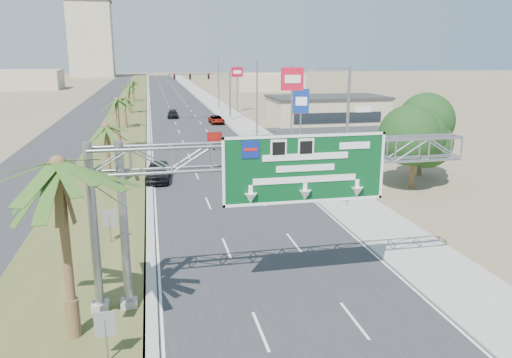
{
  "coord_description": "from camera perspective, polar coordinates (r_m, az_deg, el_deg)",
  "views": [
    {
      "loc": [
        -5.88,
        -10.44,
        10.78
      ],
      "look_at": [
        -0.44,
        15.21,
        4.2
      ],
      "focal_mm": 35.0,
      "sensor_mm": 36.0,
      "label": 1
    }
  ],
  "objects": [
    {
      "name": "sign_gantry",
      "position": [
        21.46,
        1.31,
        1.37
      ],
      "size": [
        16.75,
        1.24,
        7.5
      ],
      "color": "gray",
      "rests_on": "ground"
    },
    {
      "name": "car_mid_lane",
      "position": [
        59.98,
        -4.75,
        4.48
      ],
      "size": [
        2.16,
        5.14,
        1.65
      ],
      "primitive_type": "imported",
      "rotation": [
        0.0,
        0.0,
        -0.08
      ],
      "color": "maroon",
      "rests_on": "ground"
    },
    {
      "name": "oak_near",
      "position": [
        42.46,
        17.71,
        4.96
      ],
      "size": [
        4.5,
        4.5,
        6.8
      ],
      "color": "brown",
      "rests_on": "ground"
    },
    {
      "name": "signal_mast",
      "position": [
        83.36,
        -4.39,
        9.97
      ],
      "size": [
        10.28,
        0.71,
        8.0
      ],
      "color": "gray",
      "rests_on": "ground"
    },
    {
      "name": "car_left_lane",
      "position": [
        44.23,
        -11.17,
        0.86
      ],
      "size": [
        2.4,
        5.19,
        1.72
      ],
      "primitive_type": "imported",
      "rotation": [
        0.0,
        0.0,
        -0.07
      ],
      "color": "black",
      "rests_on": "ground"
    },
    {
      "name": "streetlight_far",
      "position": [
        99.51,
        -4.41,
        10.54
      ],
      "size": [
        3.27,
        0.44,
        10.0
      ],
      "color": "gray",
      "rests_on": "ground"
    },
    {
      "name": "sidewalk_right",
      "position": [
        121.77,
        -5.21,
        8.97
      ],
      "size": [
        4.0,
        300.0,
        0.1
      ],
      "primitive_type": "cube",
      "color": "#9E9B93",
      "rests_on": "ground"
    },
    {
      "name": "palm_near",
      "position": [
        19.13,
        -21.7,
        1.47
      ],
      "size": [
        5.7,
        5.7,
        8.35
      ],
      "color": "brown",
      "rests_on": "ground"
    },
    {
      "name": "streetlight_mid",
      "position": [
        64.11,
        -0.05,
        8.64
      ],
      "size": [
        3.27,
        0.44,
        10.0
      ],
      "color": "gray",
      "rests_on": "ground"
    },
    {
      "name": "palm_row_b",
      "position": [
        43.0,
        -16.77,
        5.63
      ],
      "size": [
        3.99,
        3.99,
        5.95
      ],
      "color": "brown",
      "rests_on": "ground"
    },
    {
      "name": "oak_far",
      "position": [
        47.48,
        18.45,
        4.93
      ],
      "size": [
        3.5,
        3.5,
        5.6
      ],
      "color": "brown",
      "rests_on": "ground"
    },
    {
      "name": "pole_sign_blue",
      "position": [
        62.56,
        5.16,
        8.65
      ],
      "size": [
        2.01,
        0.81,
        6.84
      ],
      "color": "gray",
      "rests_on": "ground"
    },
    {
      "name": "car_right_lane",
      "position": [
        80.11,
        -4.54,
        6.77
      ],
      "size": [
        2.24,
        4.66,
        1.28
      ],
      "primitive_type": "imported",
      "rotation": [
        0.0,
        0.0,
        0.03
      ],
      "color": "gray",
      "rests_on": "ground"
    },
    {
      "name": "median_signback_b",
      "position": [
        30.05,
        -16.41,
        -4.6
      ],
      "size": [
        0.75,
        0.08,
        2.08
      ],
      "color": "gray",
      "rests_on": "ground"
    },
    {
      "name": "streetlight_near",
      "position": [
        35.54,
        10.01,
        4.01
      ],
      "size": [
        3.27,
        0.44,
        10.0
      ],
      "color": "gray",
      "rests_on": "ground"
    },
    {
      "name": "road",
      "position": [
        121.06,
        -9.25,
        8.8
      ],
      "size": [
        12.0,
        300.0,
        0.02
      ],
      "primitive_type": "cube",
      "color": "#28282B",
      "rests_on": "ground"
    },
    {
      "name": "palm_row_f",
      "position": [
        120.65,
        -13.93,
        10.8
      ],
      "size": [
        3.99,
        3.99,
        5.75
      ],
      "color": "brown",
      "rests_on": "ground"
    },
    {
      "name": "palm_row_c",
      "position": [
        58.78,
        -15.64,
        8.58
      ],
      "size": [
        3.99,
        3.99,
        6.75
      ],
      "color": "brown",
      "rests_on": "ground"
    },
    {
      "name": "tower_distant",
      "position": [
        261.83,
        -18.33,
        14.87
      ],
      "size": [
        20.0,
        16.0,
        35.0
      ],
      "primitive_type": "cube",
      "color": "tan",
      "rests_on": "ground"
    },
    {
      "name": "opposing_road",
      "position": [
        121.43,
        -17.37,
        8.36
      ],
      "size": [
        8.0,
        300.0,
        0.02
      ],
      "primitive_type": "cube",
      "color": "#28282B",
      "rests_on": "ground"
    },
    {
      "name": "pole_sign_red_far",
      "position": [
        95.88,
        -2.17,
        11.7
      ],
      "size": [
        2.21,
        0.43,
        8.62
      ],
      "color": "gray",
      "rests_on": "ground"
    },
    {
      "name": "car_far",
      "position": [
        88.35,
        -9.49,
        7.31
      ],
      "size": [
        2.11,
        4.57,
        1.3
      ],
      "primitive_type": "imported",
      "rotation": [
        0.0,
        0.0,
        -0.07
      ],
      "color": "black",
      "rests_on": "ground"
    },
    {
      "name": "palm_row_d",
      "position": [
        76.79,
        -14.81,
        8.87
      ],
      "size": [
        3.99,
        3.99,
        5.45
      ],
      "color": "brown",
      "rests_on": "ground"
    },
    {
      "name": "median_signback_a",
      "position": [
        19.0,
        -16.82,
        -15.97
      ],
      "size": [
        0.75,
        0.08,
        2.08
      ],
      "color": "gray",
      "rests_on": "ground"
    },
    {
      "name": "store_building",
      "position": [
        81.84,
        8.09,
        7.79
      ],
      "size": [
        18.0,
        10.0,
        4.0
      ],
      "primitive_type": "cube",
      "color": "#C5B485",
      "rests_on": "ground"
    },
    {
      "name": "pole_sign_red_near",
      "position": [
        53.88,
        4.15,
        10.69
      ],
      "size": [
        2.42,
        0.53,
        9.62
      ],
      "color": "gray",
      "rests_on": "ground"
    },
    {
      "name": "building_distant_right",
      "position": [
        154.88,
        1.47,
        11.02
      ],
      "size": [
        20.0,
        12.0,
        5.0
      ],
      "primitive_type": "cube",
      "color": "#C5B485",
      "rests_on": "ground"
    },
    {
      "name": "palm_row_e",
      "position": [
        95.68,
        -14.35,
        10.25
      ],
      "size": [
        3.99,
        3.99,
        6.15
      ],
      "color": "brown",
      "rests_on": "ground"
    },
    {
      "name": "median_grass",
      "position": [
        120.99,
        -14.04,
        8.59
      ],
      "size": [
        7.0,
        300.0,
        0.12
      ],
      "primitive_type": "cube",
      "color": "#434C21",
      "rests_on": "ground"
    },
    {
      "name": "building_distant_left",
      "position": [
        175.04,
        -25.3,
        10.22
      ],
      "size": [
        24.0,
        14.0,
        6.0
      ],
      "primitive_type": "cube",
      "color": "#C5B485",
      "rests_on": "ground"
    }
  ]
}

